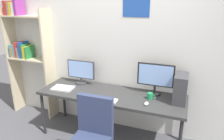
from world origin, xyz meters
TOP-DOWN VIEW (x-y plane):
  - wall_back at (0.00, 1.02)m, footprint 4.55×0.11m
  - desk at (0.00, 0.60)m, footprint 2.15×0.68m
  - bookshelf at (-1.70, 0.83)m, footprint 0.83×0.28m
  - monitor_left at (-0.60, 0.81)m, footprint 0.47×0.18m
  - monitor_right at (0.60, 0.81)m, footprint 0.52×0.18m
  - pc_tower at (0.95, 0.70)m, footprint 0.17×0.34m
  - keyboard_main at (0.00, 0.37)m, footprint 0.34×0.13m
  - computer_mouse at (0.56, 0.44)m, footprint 0.06×0.10m
  - laptop_closed at (-0.76, 0.50)m, footprint 0.34×0.25m
  - coffee_mug at (0.57, 0.63)m, footprint 0.11×0.08m

SIDE VIEW (x-z plane):
  - desk at x=0.00m, z-range 0.32..1.06m
  - keyboard_main at x=0.00m, z-range 0.74..0.76m
  - laptop_closed at x=-0.76m, z-range 0.74..0.76m
  - computer_mouse at x=0.56m, z-range 0.74..0.77m
  - coffee_mug at x=0.57m, z-range 0.74..0.83m
  - pc_tower at x=0.95m, z-range 0.74..1.12m
  - monitor_left at x=-0.60m, z-range 0.76..1.15m
  - monitor_right at x=0.60m, z-range 0.77..1.23m
  - bookshelf at x=-1.70m, z-range 0.20..2.30m
  - wall_back at x=0.00m, z-range 0.00..2.60m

